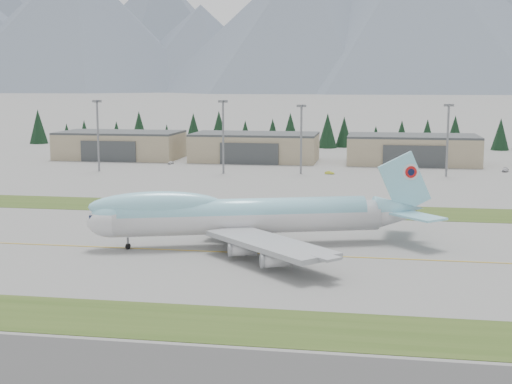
% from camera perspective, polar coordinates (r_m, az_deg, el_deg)
% --- Properties ---
extents(ground, '(7000.00, 7000.00, 0.00)m').
position_cam_1_polar(ground, '(130.15, -4.66, -4.73)').
color(ground, slate).
rests_on(ground, ground).
extents(grass_strip_near, '(400.00, 14.00, 0.08)m').
position_cam_1_polar(grass_strip_near, '(95.21, -10.36, -9.96)').
color(grass_strip_near, '#344A1A').
rests_on(grass_strip_near, ground).
extents(grass_strip_far, '(400.00, 18.00, 0.08)m').
position_cam_1_polar(grass_strip_far, '(173.20, -1.01, -1.31)').
color(grass_strip_far, '#344A1A').
rests_on(grass_strip_far, ground).
extents(taxiway_line_main, '(400.00, 0.40, 0.02)m').
position_cam_1_polar(taxiway_line_main, '(130.15, -4.66, -4.73)').
color(taxiway_line_main, gold).
rests_on(taxiway_line_main, ground).
extents(boeing_747_freighter, '(65.73, 54.34, 17.38)m').
position_cam_1_polar(boeing_747_freighter, '(133.16, -0.93, -1.87)').
color(boeing_747_freighter, silver).
rests_on(boeing_747_freighter, ground).
extents(hangar_left, '(48.00, 26.60, 10.80)m').
position_cam_1_polar(hangar_left, '(291.82, -10.81, 3.72)').
color(hangar_left, gray).
rests_on(hangar_left, ground).
extents(hangar_center, '(48.00, 26.60, 10.80)m').
position_cam_1_polar(hangar_center, '(277.55, -0.08, 3.63)').
color(hangar_center, gray).
rests_on(hangar_center, ground).
extents(hangar_right, '(48.00, 26.60, 10.80)m').
position_cam_1_polar(hangar_right, '(273.98, 12.41, 3.35)').
color(hangar_right, gray).
rests_on(hangar_right, ground).
extents(floodlight_masts, '(119.75, 8.86, 24.47)m').
position_cam_1_polar(floodlight_masts, '(237.03, 0.61, 5.44)').
color(floodlight_masts, slate).
rests_on(floodlight_masts, ground).
extents(service_vehicle_a, '(1.90, 3.50, 1.13)m').
position_cam_1_polar(service_vehicle_a, '(268.15, -6.84, 2.22)').
color(service_vehicle_a, silver).
rests_on(service_vehicle_a, ground).
extents(service_vehicle_b, '(3.32, 1.56, 1.05)m').
position_cam_1_polar(service_vehicle_b, '(238.39, 5.90, 1.42)').
color(service_vehicle_b, '#C8D134').
rests_on(service_vehicle_b, ground).
extents(service_vehicle_c, '(3.10, 4.97, 1.34)m').
position_cam_1_polar(service_vehicle_c, '(258.20, 19.31, 1.54)').
color(service_vehicle_c, '#A8A8AD').
rests_on(service_vehicle_c, ground).
extents(conifer_belt, '(274.63, 16.84, 16.99)m').
position_cam_1_polar(conifer_belt, '(336.21, 4.90, 4.86)').
color(conifer_belt, black).
rests_on(conifer_belt, ground).
extents(mountain_ridge_front, '(4352.54, 1167.56, 481.08)m').
position_cam_1_polar(mountain_ridge_front, '(2297.78, 7.02, 13.44)').
color(mountain_ridge_front, '#535B6F').
rests_on(mountain_ridge_front, ground).
extents(mountain_ridge_rear, '(4447.68, 1060.27, 530.13)m').
position_cam_1_polar(mountain_ridge_rear, '(3031.10, 10.14, 12.93)').
color(mountain_ridge_rear, '#535B6F').
rests_on(mountain_ridge_rear, ground).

